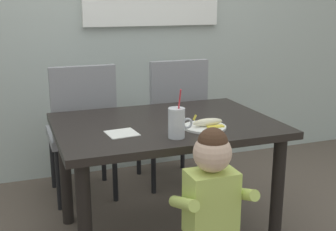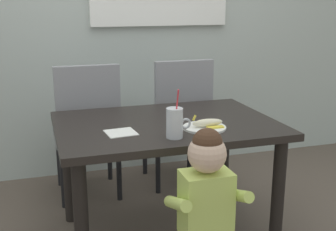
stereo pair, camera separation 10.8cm
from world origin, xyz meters
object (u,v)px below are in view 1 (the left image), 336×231
at_px(dining_table, 165,139).
at_px(dining_chair_right, 173,115).
at_px(milk_cup, 177,125).
at_px(peeled_banana, 208,122).
at_px(snack_plate, 205,127).
at_px(toddler_standing, 211,195).
at_px(paper_napkin, 122,133).
at_px(dining_chair_left, 82,125).

bearing_deg(dining_table, dining_chair_right, 65.81).
height_order(milk_cup, peeled_banana, milk_cup).
distance_m(dining_table, dining_chair_right, 0.75).
xyz_separation_m(snack_plate, peeled_banana, (0.02, -0.01, 0.03)).
height_order(dining_table, dining_chair_right, dining_chair_right).
height_order(toddler_standing, peeled_banana, toddler_standing).
bearing_deg(paper_napkin, snack_plate, -7.13).
bearing_deg(dining_chair_right, toddler_standing, 76.47).
distance_m(toddler_standing, paper_napkin, 0.58).
distance_m(dining_chair_left, toddler_standing, 1.32).
relative_size(milk_cup, paper_napkin, 1.67).
distance_m(snack_plate, peeled_banana, 0.03).
relative_size(dining_chair_right, milk_cup, 3.84).
bearing_deg(dining_chair_left, dining_chair_right, -177.51).
height_order(dining_chair_right, peeled_banana, dining_chair_right).
bearing_deg(paper_napkin, dining_table, 24.95).
bearing_deg(dining_chair_right, milk_cup, 70.14).
distance_m(dining_table, paper_napkin, 0.33).
xyz_separation_m(dining_chair_left, peeled_banana, (0.54, -0.84, 0.19)).
bearing_deg(dining_chair_right, dining_chair_left, 2.49).
bearing_deg(dining_chair_left, toddler_standing, 105.80).
distance_m(milk_cup, peeled_banana, 0.24).
bearing_deg(dining_chair_left, milk_cup, 108.84).
xyz_separation_m(dining_table, paper_napkin, (-0.28, -0.13, 0.11)).
xyz_separation_m(dining_chair_right, snack_plate, (-0.15, -0.87, 0.17)).
xyz_separation_m(dining_chair_right, paper_napkin, (-0.59, -0.81, 0.16)).
xyz_separation_m(toddler_standing, snack_plate, (0.16, 0.43, 0.18)).
bearing_deg(dining_chair_right, dining_table, 65.81).
relative_size(dining_table, toddler_standing, 1.45).
distance_m(peeled_banana, paper_napkin, 0.46).
xyz_separation_m(dining_table, dining_chair_right, (0.31, 0.68, -0.06)).
bearing_deg(peeled_banana, toddler_standing, -112.85).
distance_m(dining_table, toddler_standing, 0.62).
xyz_separation_m(milk_cup, peeled_banana, (0.22, 0.09, -0.04)).
height_order(milk_cup, snack_plate, milk_cup).
relative_size(toddler_standing, snack_plate, 3.64).
bearing_deg(paper_napkin, toddler_standing, -59.98).
relative_size(dining_table, snack_plate, 5.28).
xyz_separation_m(dining_chair_left, toddler_standing, (0.36, -1.27, -0.02)).
relative_size(dining_chair_left, paper_napkin, 6.40).
distance_m(dining_table, snack_plate, 0.27).
xyz_separation_m(dining_table, toddler_standing, (-0.01, -0.61, -0.07)).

